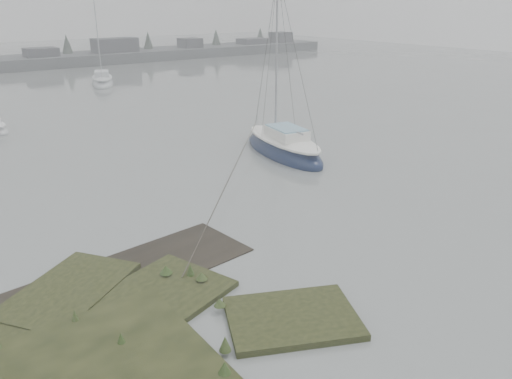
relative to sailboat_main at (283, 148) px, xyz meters
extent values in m
plane|color=slate|center=(-10.42, 18.02, -0.32)|extent=(160.00, 160.00, 0.00)
cube|color=#4C4F51|center=(15.58, 50.02, 0.28)|extent=(60.00, 8.00, 1.60)
cube|color=#424247|center=(-0.42, 49.02, 1.08)|extent=(4.00, 3.00, 2.20)
cube|color=#424247|center=(9.58, 49.02, 1.48)|extent=(6.00, 3.00, 3.00)
cube|color=#424247|center=(21.58, 49.02, 1.23)|extent=(3.00, 3.00, 2.50)
cube|color=#424247|center=(33.58, 49.02, 0.98)|extent=(5.00, 3.00, 2.00)
cube|color=#424247|center=(39.58, 49.02, 1.38)|extent=(3.00, 3.00, 2.80)
cone|color=#384238|center=(3.58, 51.02, 1.88)|extent=(2.00, 2.00, 3.50)
cone|color=#384238|center=(15.58, 51.02, 1.88)|extent=(2.00, 2.00, 3.50)
cone|color=#384238|center=(27.58, 51.02, 1.88)|extent=(2.00, 2.00, 3.50)
cone|color=#384238|center=(36.58, 51.02, 1.88)|extent=(2.00, 2.00, 3.50)
ellipsoid|color=#0C1735|center=(0.00, 0.02, -0.20)|extent=(3.63, 7.72, 1.80)
ellipsoid|color=white|center=(0.00, 0.02, 0.52)|extent=(2.99, 6.70, 0.51)
cube|color=white|center=(-0.05, -0.30, 0.97)|extent=(1.99, 2.77, 0.53)
cube|color=#7EACC3|center=(-0.05, -0.30, 1.27)|extent=(1.85, 2.55, 0.08)
cylinder|color=#939399|center=(0.16, 0.96, 5.14)|extent=(0.12, 0.12, 8.48)
cylinder|color=#939399|center=(-0.08, -0.51, 1.27)|extent=(0.58, 2.94, 0.10)
ellipsoid|color=silver|center=(0.76, 30.64, -0.21)|extent=(4.26, 6.90, 1.59)
ellipsoid|color=silver|center=(0.76, 30.64, 0.43)|extent=(3.57, 5.96, 0.45)
cube|color=silver|center=(0.66, 30.38, 0.82)|extent=(2.09, 2.59, 0.47)
cube|color=silver|center=(0.66, 30.38, 1.08)|extent=(1.94, 2.39, 0.07)
cylinder|color=#939399|center=(1.05, 31.44, 4.50)|extent=(0.10, 0.10, 7.50)
cylinder|color=#939399|center=(0.60, 30.20, 1.08)|extent=(0.97, 2.50, 0.08)
camera|label=1|loc=(-17.54, -21.14, 7.90)|focal=35.00mm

